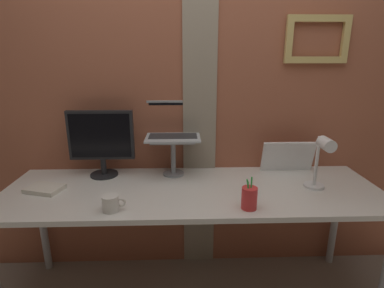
{
  "coord_description": "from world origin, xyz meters",
  "views": [
    {
      "loc": [
        -0.08,
        -1.61,
        1.53
      ],
      "look_at": [
        -0.02,
        0.16,
        1.01
      ],
      "focal_mm": 28.44,
      "sensor_mm": 36.0,
      "label": 1
    }
  ],
  "objects": [
    {
      "name": "whiteboard_panel",
      "position": [
        0.64,
        0.32,
        0.87
      ],
      "size": [
        0.35,
        0.07,
        0.22
      ],
      "primitive_type": "cube",
      "rotation": [
        0.26,
        0.0,
        0.0
      ],
      "color": "white",
      "rests_on": "desk"
    },
    {
      "name": "laptop_stand",
      "position": [
        -0.14,
        0.3,
        0.93
      ],
      "size": [
        0.28,
        0.22,
        0.25
      ],
      "color": "gray",
      "rests_on": "desk"
    },
    {
      "name": "coffee_mug",
      "position": [
        -0.44,
        -0.19,
        0.8
      ],
      "size": [
        0.12,
        0.08,
        0.08
      ],
      "color": "silver",
      "rests_on": "desk"
    },
    {
      "name": "pen_cup",
      "position": [
        0.27,
        -0.19,
        0.82
      ],
      "size": [
        0.08,
        0.08,
        0.17
      ],
      "color": "red",
      "rests_on": "desk"
    },
    {
      "name": "monitor",
      "position": [
        -0.6,
        0.29,
        1.01
      ],
      "size": [
        0.42,
        0.18,
        0.44
      ],
      "color": "black",
      "rests_on": "desk"
    },
    {
      "name": "paper_clutter_stack",
      "position": [
        -0.89,
        0.06,
        0.77
      ],
      "size": [
        0.23,
        0.19,
        0.03
      ],
      "primitive_type": "cube",
      "rotation": [
        0.0,
        0.0,
        -0.29
      ],
      "color": "silver",
      "rests_on": "desk"
    },
    {
      "name": "laptop",
      "position": [
        -0.14,
        0.37,
        1.07
      ],
      "size": [
        0.35,
        0.3,
        0.23
      ],
      "color": "#ADB2B7",
      "rests_on": "laptop_stand"
    },
    {
      "name": "desk_lamp",
      "position": [
        0.72,
        0.01,
        0.97
      ],
      "size": [
        0.12,
        0.2,
        0.33
      ],
      "color": "white",
      "rests_on": "desk"
    },
    {
      "name": "desk",
      "position": [
        -0.02,
        0.06,
        0.7
      ],
      "size": [
        2.25,
        0.71,
        0.76
      ],
      "color": "silver",
      "rests_on": "ground_plane"
    },
    {
      "name": "brick_wall_back",
      "position": [
        0.0,
        0.48,
        1.16
      ],
      "size": [
        3.32,
        0.16,
        2.32
      ],
      "color": "#9E563D",
      "rests_on": "ground_plane"
    }
  ]
}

